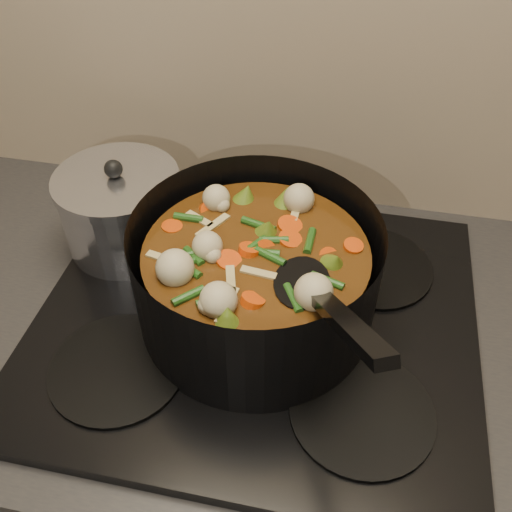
# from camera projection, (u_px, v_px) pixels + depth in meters

# --- Properties ---
(counter) EXTENTS (2.64, 0.64, 0.91)m
(counter) POSITION_uv_depth(u_px,v_px,m) (256.00, 468.00, 1.15)
(counter) COLOR brown
(counter) RESTS_ON ground
(stovetop) EXTENTS (0.62, 0.54, 0.03)m
(stovetop) POSITION_uv_depth(u_px,v_px,m) (256.00, 318.00, 0.83)
(stovetop) COLOR black
(stovetop) RESTS_ON counter
(stockpot) EXTENTS (0.39, 0.43, 0.24)m
(stockpot) POSITION_uv_depth(u_px,v_px,m) (256.00, 277.00, 0.77)
(stockpot) COLOR black
(stockpot) RESTS_ON stovetop
(saucepan) EXTENTS (0.19, 0.19, 0.16)m
(saucepan) POSITION_uv_depth(u_px,v_px,m) (122.00, 210.00, 0.89)
(saucepan) COLOR silver
(saucepan) RESTS_ON stovetop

